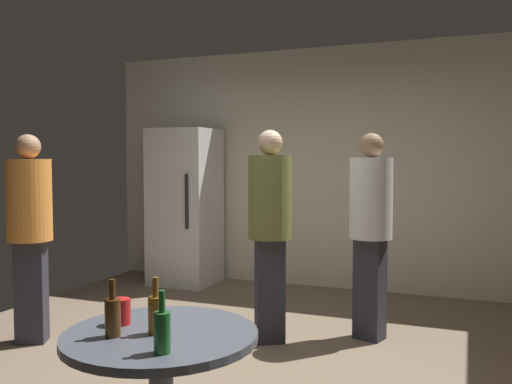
% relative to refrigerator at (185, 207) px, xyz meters
% --- Properties ---
extents(ground_plane, '(5.20, 5.20, 0.10)m').
position_rel_refrigerator_xyz_m(ground_plane, '(1.58, -2.20, -0.95)').
color(ground_plane, '#7A6651').
extents(wall_back, '(5.32, 0.06, 2.70)m').
position_rel_refrigerator_xyz_m(wall_back, '(1.58, 0.43, 0.45)').
color(wall_back, silver).
rests_on(wall_back, ground_plane).
extents(refrigerator, '(0.70, 0.68, 1.80)m').
position_rel_refrigerator_xyz_m(refrigerator, '(0.00, 0.00, 0.00)').
color(refrigerator, white).
rests_on(refrigerator, ground_plane).
extents(foreground_table, '(0.80, 0.80, 0.73)m').
position_rel_refrigerator_xyz_m(foreground_table, '(1.93, -3.69, -0.27)').
color(foreground_table, '#4C515B').
rests_on(foreground_table, ground_plane).
extents(beer_bottle_amber, '(0.06, 0.06, 0.23)m').
position_rel_refrigerator_xyz_m(beer_bottle_amber, '(1.92, -3.71, -0.08)').
color(beer_bottle_amber, '#8C5919').
rests_on(beer_bottle_amber, foreground_table).
extents(beer_bottle_brown, '(0.06, 0.06, 0.23)m').
position_rel_refrigerator_xyz_m(beer_bottle_brown, '(1.79, -3.81, -0.08)').
color(beer_bottle_brown, '#593314').
rests_on(beer_bottle_brown, foreground_table).
extents(beer_bottle_green, '(0.06, 0.06, 0.23)m').
position_rel_refrigerator_xyz_m(beer_bottle_green, '(2.07, -3.90, -0.08)').
color(beer_bottle_green, '#26662D').
rests_on(beer_bottle_green, foreground_table).
extents(plastic_cup_red, '(0.08, 0.08, 0.11)m').
position_rel_refrigerator_xyz_m(plastic_cup_red, '(1.72, -3.66, -0.11)').
color(plastic_cup_red, red).
rests_on(plastic_cup_red, foreground_table).
extents(person_in_white_shirt, '(0.42, 0.42, 1.65)m').
position_rel_refrigerator_xyz_m(person_in_white_shirt, '(2.36, -1.23, 0.07)').
color(person_in_white_shirt, '#2D2D38').
rests_on(person_in_white_shirt, ground_plane).
extents(person_in_olive_shirt, '(0.47, 0.47, 1.67)m').
position_rel_refrigerator_xyz_m(person_in_olive_shirt, '(1.64, -1.59, 0.08)').
color(person_in_olive_shirt, '#2D2D38').
rests_on(person_in_olive_shirt, ground_plane).
extents(person_in_orange_shirt, '(0.45, 0.45, 1.64)m').
position_rel_refrigerator_xyz_m(person_in_orange_shirt, '(-0.11, -2.29, 0.06)').
color(person_in_orange_shirt, '#2D2D38').
rests_on(person_in_orange_shirt, ground_plane).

